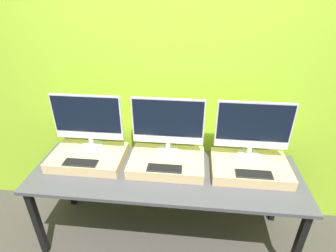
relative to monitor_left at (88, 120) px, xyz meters
name	(u,v)px	position (x,y,z in m)	size (l,w,h in m)	color
wall_back	(171,91)	(0.69, 0.24, 0.20)	(8.00, 0.04, 2.60)	#9ED12D
workbench	(166,178)	(0.69, -0.19, -0.42)	(2.21, 0.71, 0.74)	#47474C
wooden_riser_left	(88,157)	(0.00, -0.11, -0.31)	(0.62, 0.42, 0.09)	#D6B77F
monitor_left	(88,120)	(0.00, 0.00, 0.00)	(0.60, 0.19, 0.49)	silver
keyboard_left	(81,163)	(0.00, -0.26, -0.26)	(0.28, 0.10, 0.01)	#2D2D2D
wooden_riser_center	(167,162)	(0.69, -0.11, -0.31)	(0.62, 0.42, 0.09)	#D6B77F
monitor_center	(168,124)	(0.69, 0.00, 0.00)	(0.60, 0.19, 0.49)	silver
keyboard_center	(165,168)	(0.69, -0.26, -0.26)	(0.28, 0.10, 0.01)	#2D2D2D
wooden_riser_right	(250,167)	(1.38, -0.11, -0.31)	(0.62, 0.42, 0.09)	#D6B77F
monitor_right	(253,128)	(1.38, 0.00, 0.00)	(0.60, 0.19, 0.49)	silver
keyboard_right	(254,174)	(1.38, -0.26, -0.26)	(0.28, 0.10, 0.01)	#2D2D2D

